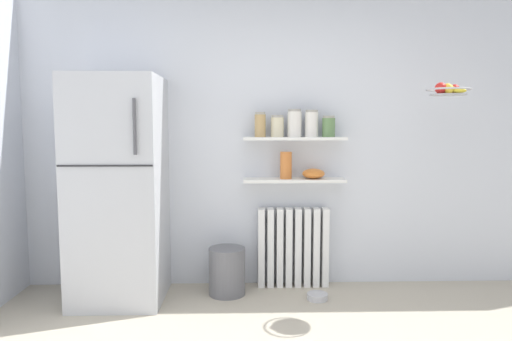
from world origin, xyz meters
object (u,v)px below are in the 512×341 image
(refrigerator, at_px, (119,190))
(hanging_fruit_basket, at_px, (448,90))
(radiator, at_px, (293,247))
(vase, at_px, (286,165))
(storage_jar_0, at_px, (260,125))
(trash_bin, at_px, (227,271))
(storage_jar_1, at_px, (277,126))
(storage_jar_4, at_px, (329,127))
(pet_food_bowl, at_px, (317,297))
(storage_jar_3, at_px, (312,124))
(shelf_bowl, at_px, (313,174))
(storage_jar_2, at_px, (294,123))

(refrigerator, xyz_separation_m, hanging_fruit_basket, (2.56, -0.14, 0.78))
(radiator, height_order, vase, vase)
(storage_jar_0, height_order, trash_bin, storage_jar_0)
(storage_jar_0, xyz_separation_m, storage_jar_1, (0.14, 0.00, -0.01))
(storage_jar_4, distance_m, hanging_fruit_basket, 0.96)
(refrigerator, height_order, pet_food_bowl, refrigerator)
(storage_jar_3, height_order, vase, storage_jar_3)
(radiator, distance_m, storage_jar_1, 1.06)
(storage_jar_4, bearing_deg, hanging_fruit_basket, -23.98)
(pet_food_bowl, bearing_deg, trash_bin, 169.09)
(storage_jar_4, bearing_deg, storage_jar_0, -180.00)
(refrigerator, relative_size, radiator, 2.60)
(storage_jar_1, relative_size, trash_bin, 0.47)
(pet_food_bowl, bearing_deg, hanging_fruit_basket, -4.32)
(storage_jar_3, height_order, shelf_bowl, storage_jar_3)
(refrigerator, relative_size, storage_jar_2, 7.64)
(radiator, bearing_deg, storage_jar_0, -174.09)
(shelf_bowl, bearing_deg, vase, 180.00)
(radiator, height_order, storage_jar_3, storage_jar_3)
(storage_jar_2, bearing_deg, trash_bin, -164.28)
(storage_jar_3, xyz_separation_m, hanging_fruit_basket, (0.99, -0.38, 0.26))
(storage_jar_2, distance_m, pet_food_bowl, 1.44)
(refrigerator, bearing_deg, storage_jar_4, 7.75)
(radiator, xyz_separation_m, storage_jar_1, (-0.14, -0.03, 1.05))
(storage_jar_1, height_order, storage_jar_4, storage_jar_1)
(radiator, bearing_deg, storage_jar_1, -168.30)
(storage_jar_3, relative_size, trash_bin, 0.58)
(storage_jar_4, relative_size, shelf_bowl, 0.94)
(refrigerator, xyz_separation_m, storage_jar_0, (1.14, 0.23, 0.51))
(shelf_bowl, height_order, trash_bin, shelf_bowl)
(trash_bin, bearing_deg, shelf_bowl, 12.29)
(refrigerator, distance_m, pet_food_bowl, 1.81)
(storage_jar_0, xyz_separation_m, hanging_fruit_basket, (1.42, -0.38, 0.27))
(trash_bin, bearing_deg, refrigerator, -175.13)
(shelf_bowl, bearing_deg, storage_jar_4, 0.00)
(storage_jar_0, height_order, storage_jar_4, storage_jar_0)
(radiator, relative_size, storage_jar_2, 2.94)
(storage_jar_3, height_order, pet_food_bowl, storage_jar_3)
(radiator, bearing_deg, shelf_bowl, -10.23)
(refrigerator, relative_size, storage_jar_1, 9.73)
(storage_jar_3, height_order, hanging_fruit_basket, hanging_fruit_basket)
(storage_jar_4, xyz_separation_m, vase, (-0.36, -0.00, -0.33))
(refrigerator, height_order, storage_jar_0, refrigerator)
(storage_jar_2, xyz_separation_m, pet_food_bowl, (0.16, -0.30, -1.40))
(storage_jar_0, bearing_deg, pet_food_bowl, -33.65)
(storage_jar_0, xyz_separation_m, trash_bin, (-0.28, -0.16, -1.21))
(storage_jar_3, height_order, trash_bin, storage_jar_3)
(radiator, distance_m, storage_jar_3, 1.08)
(hanging_fruit_basket, bearing_deg, storage_jar_0, 165.22)
(refrigerator, xyz_separation_m, pet_food_bowl, (1.59, -0.07, -0.87))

